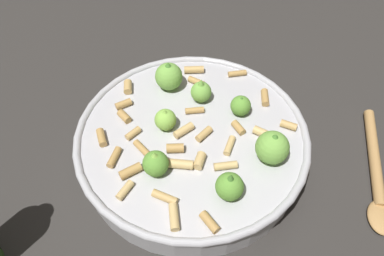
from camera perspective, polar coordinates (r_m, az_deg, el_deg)
The scene contains 3 objects.
ground_plane at distance 0.56m, azimuth -0.00°, elevation -4.17°, with size 2.40×2.40×0.00m, color #2D2B28.
cooking_pan at distance 0.53m, azimuth 0.11°, elevation -2.03°, with size 0.34×0.34×0.10m.
wooden_spoon at distance 0.59m, azimuth 27.60°, elevation -6.57°, with size 0.09×0.22×0.02m.
Camera 1 is at (0.02, 0.32, 0.45)m, focal length 33.01 mm.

